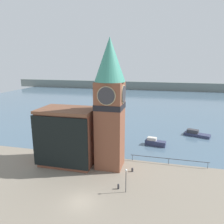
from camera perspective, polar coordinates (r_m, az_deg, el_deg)
The scene contains 11 objects.
ground_plane at distance 30.57m, azimuth -8.12°, elevation -22.27°, with size 160.00×160.00×0.00m, color gray.
water at distance 98.86m, azimuth 7.94°, elevation 2.80°, with size 160.00×120.00×0.00m.
far_shoreline at distance 137.96m, azimuth 9.75°, elevation 6.73°, with size 180.00×3.00×5.00m.
pier_railing at distance 40.19m, azimuth 14.61°, elevation -11.81°, with size 13.38×0.08×1.09m.
clock_tower at distance 35.15m, azimuth -0.55°, elevation 2.76°, with size 4.91×4.91×21.28m.
pier_building at distance 38.84m, azimuth -11.50°, elevation -6.22°, with size 9.59×6.57×9.81m.
boat_near at distance 47.97m, azimuth 11.13°, elevation -7.80°, with size 4.47×2.14×1.73m.
boat_far at distance 56.61m, azimuth 21.07°, elevation -5.33°, with size 6.24×3.88×1.46m.
mooring_bollard_near at distance 37.04m, azimuth 5.33°, elevation -14.73°, with size 0.35×0.35×0.67m.
mooring_bollard_far at distance 32.57m, azimuth 1.67°, elevation -18.81°, with size 0.30×0.30×0.76m.
lamp_post at distance 30.87m, azimuth 3.67°, elevation -16.31°, with size 0.32×0.32×3.49m.
Camera 1 is at (9.76, -22.94, 17.69)m, focal length 35.00 mm.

